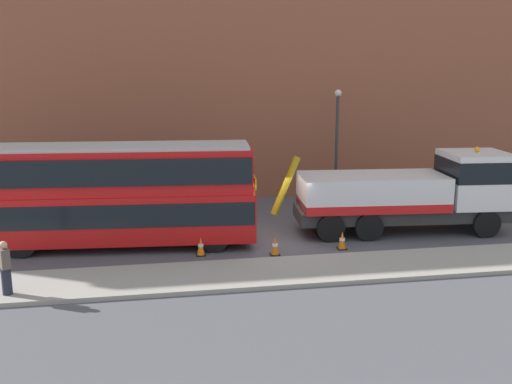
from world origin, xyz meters
TOP-DOWN VIEW (x-y plane):
  - ground_plane at (0.00, 0.00)m, footprint 120.00×120.00m
  - near_kerb at (0.00, -4.20)m, footprint 60.00×2.80m
  - building_facade at (0.00, 8.06)m, footprint 60.00×1.50m
  - recovery_tow_truck at (5.96, -0.06)m, footprint 10.22×3.34m
  - double_decker_bus at (-6.48, -0.03)m, footprint 11.17×3.41m
  - pedestrian_onlooker at (-9.47, -4.88)m, footprint 0.41×0.47m
  - traffic_cone_near_bus at (-3.25, -1.74)m, footprint 0.36×0.36m
  - traffic_cone_midway at (-0.47, -2.18)m, footprint 0.36×0.36m
  - traffic_cone_near_truck at (2.27, -1.92)m, footprint 0.36×0.36m
  - street_lamp at (4.42, 5.87)m, footprint 0.36×0.36m

SIDE VIEW (x-z plane):
  - ground_plane at x=0.00m, z-range 0.00..0.00m
  - near_kerb at x=0.00m, z-range 0.00..0.15m
  - traffic_cone_near_bus at x=-3.25m, z-range -0.02..0.70m
  - traffic_cone_midway at x=-0.47m, z-range -0.02..0.70m
  - traffic_cone_near_truck at x=2.27m, z-range -0.02..0.70m
  - pedestrian_onlooker at x=-9.47m, z-range 0.13..1.84m
  - recovery_tow_truck at x=5.96m, z-range -0.08..3.59m
  - double_decker_bus at x=-6.48m, z-range 0.20..4.26m
  - street_lamp at x=4.42m, z-range 0.56..6.39m
  - building_facade at x=0.00m, z-range 0.07..16.07m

